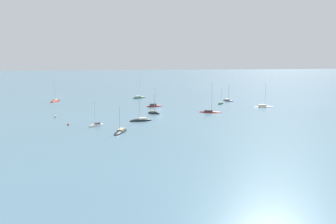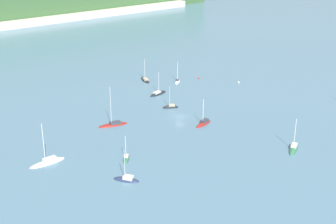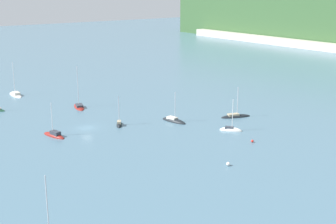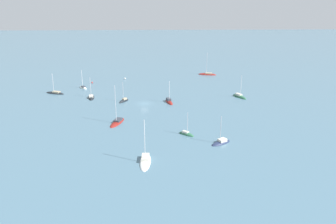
{
  "view_description": "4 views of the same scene",
  "coord_description": "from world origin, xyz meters",
  "views": [
    {
      "loc": [
        11.64,
        126.88,
        22.51
      ],
      "look_at": [
        -1.6,
        15.84,
        2.08
      ],
      "focal_mm": 35.0,
      "sensor_mm": 36.0,
      "label": 1
    },
    {
      "loc": [
        -86.51,
        -95.72,
        51.59
      ],
      "look_at": [
        -2.23,
        2.74,
        1.22
      ],
      "focal_mm": 50.0,
      "sensor_mm": 36.0,
      "label": 2
    },
    {
      "loc": [
        96.59,
        -48.02,
        32.75
      ],
      "look_at": [
        8.72,
        17.66,
        2.95
      ],
      "focal_mm": 50.0,
      "sensor_mm": 36.0,
      "label": 3
    },
    {
      "loc": [
        -109.78,
        -4.47,
        34.43
      ],
      "look_at": [
        -13.11,
        -7.89,
        1.27
      ],
      "focal_mm": 35.0,
      "sensor_mm": 36.0,
      "label": 4
    }
  ],
  "objects": [
    {
      "name": "ground_plane",
      "position": [
        0.0,
        0.0,
        0.0
      ],
      "size": [
        600.0,
        600.0,
        0.0
      ],
      "primitive_type": "plane",
      "color": "slate"
    },
    {
      "name": "sailboat_0",
      "position": [
        -34.31,
        -20.6,
        0.13
      ],
      "size": [
        5.09,
        6.17,
        7.91
      ],
      "rotation": [
        0.0,
        0.0,
        2.16
      ],
      "color": "#232D4C",
      "rests_on": "ground_plane"
    },
    {
      "name": "sailboat_1",
      "position": [
        14.36,
        35.08,
        0.08
      ],
      "size": [
        4.94,
        8.27,
        8.55
      ],
      "rotation": [
        0.0,
        0.0,
        1.2
      ],
      "color": "black",
      "rests_on": "ground_plane"
    },
    {
      "name": "sailboat_2",
      "position": [
        -43.73,
        -1.71,
        0.15
      ],
      "size": [
        8.95,
        2.7,
        10.84
      ],
      "rotation": [
        0.0,
        0.0,
        3.11
      ],
      "color": "white",
      "rests_on": "ground_plane"
    },
    {
      "name": "sailboat_3",
      "position": [
        -28.46,
        -12.34,
        0.09
      ],
      "size": [
        4.26,
        4.59,
        7.07
      ],
      "rotation": [
        0.0,
        0.0,
        4.0
      ],
      "color": "#2D6647",
      "rests_on": "ground_plane"
    },
    {
      "name": "sailboat_4",
      "position": [
        1.32,
        -8.75,
        0.14
      ],
      "size": [
        7.21,
        3.37,
        8.38
      ],
      "rotation": [
        0.0,
        0.0,
        3.37
      ],
      "color": "maroon",
      "rests_on": "ground_plane"
    },
    {
      "name": "sailboat_5",
      "position": [
        -18.76,
        7.36,
        0.13
      ],
      "size": [
        8.85,
        4.9,
        12.08
      ],
      "rotation": [
        0.0,
        0.0,
        2.84
      ],
      "color": "maroon",
      "rests_on": "ground_plane"
    },
    {
      "name": "sailboat_6",
      "position": [
        22.12,
        25.91,
        0.08
      ],
      "size": [
        5.12,
        4.52,
        8.44
      ],
      "rotation": [
        0.0,
        0.0,
        0.67
      ],
      "color": "white",
      "rests_on": "ground_plane"
    },
    {
      "name": "sailboat_7",
      "position": [
        2.76,
        7.35,
        0.12
      ],
      "size": [
        4.86,
        3.75,
        8.01
      ],
      "rotation": [
        0.0,
        0.0,
        2.57
      ],
      "color": "black",
      "rests_on": "ground_plane"
    },
    {
      "name": "sailboat_8",
      "position": [
        8.04,
        19.96,
        0.08
      ],
      "size": [
        7.82,
        3.43,
        8.38
      ],
      "rotation": [
        0.0,
        0.0,
        0.17
      ],
      "color": "black",
      "rests_on": "ground_plane"
    },
    {
      "name": "sailboat_10",
      "position": [
        6.86,
        -35.4,
        0.11
      ],
      "size": [
        7.34,
        4.88,
        9.34
      ],
      "rotation": [
        0.0,
        0.0,
        3.6
      ],
      "color": "#2D6647",
      "rests_on": "ground_plane"
    },
    {
      "name": "mooring_buoy_0",
      "position": [
        37.67,
        10.13,
        0.37
      ],
      "size": [
        0.74,
        0.74,
        0.74
      ],
      "color": "white",
      "rests_on": "ground_plane"
    },
    {
      "name": "mooring_buoy_1",
      "position": [
        30.92,
        23.81,
        0.29
      ],
      "size": [
        0.58,
        0.58,
        0.58
      ],
      "color": "red",
      "rests_on": "ground_plane"
    }
  ]
}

